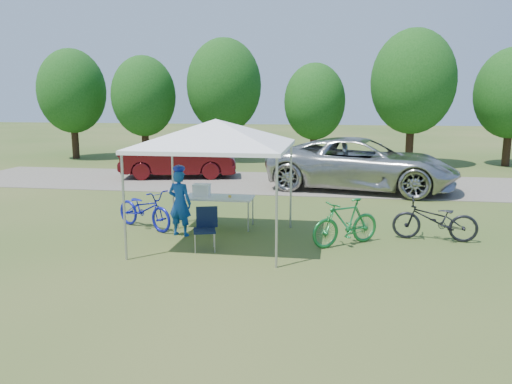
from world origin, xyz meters
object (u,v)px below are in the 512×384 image
cooler (202,190)px  bike_dark (435,220)px  bike_green (346,222)px  cyclist (180,203)px  bike_blue (144,209)px  folding_chair (206,225)px  minivan (362,164)px  folding_table (216,198)px  sedan (179,159)px

cooler → bike_dark: 5.54m
bike_green → cyclist: bearing=-128.9°
bike_blue → cooler: bearing=-42.9°
folding_chair → bike_green: size_ratio=0.52×
bike_green → bike_dark: (1.99, 0.69, -0.03)m
folding_chair → bike_blue: (-1.91, 1.40, -0.04)m
bike_green → minivan: (0.65, 6.90, 0.40)m
bike_green → folding_table: bearing=-145.3°
folding_chair → cooler: bearing=90.8°
folding_chair → sedan: sedan is taller
folding_chair → cooler: (-0.58, 1.83, 0.39)m
folding_chair → bike_dark: 5.13m
cyclist → bike_dark: (5.78, 0.49, -0.29)m
folding_table → cooler: (-0.35, -0.00, 0.20)m
bike_blue → minivan: minivan is taller
folding_chair → sedan: bearing=94.3°
folding_table → bike_green: (3.17, -1.12, -0.21)m
folding_table → sedan: 8.05m
folding_table → bike_blue: bike_blue is taller
bike_dark → cooler: bearing=-88.5°
bike_blue → sedan: bearing=40.6°
bike_green → bike_blue: bearing=-133.8°
folding_chair → bike_green: bearing=-2.9°
bike_green → sedan: size_ratio=0.37×
sedan → bike_blue: bearing=179.3°
bike_green → sedan: (-6.46, 8.46, 0.26)m
bike_dark → minivan: (-1.34, 6.21, 0.43)m
bike_blue → minivan: 8.32m
cooler → sedan: size_ratio=0.09×
folding_table → bike_green: bearing=-19.4°
bike_blue → folding_table: bearing=-46.5°
bike_dark → minivan: size_ratio=0.29×
folding_chair → cooler: size_ratio=2.13×
bike_blue → bike_dark: 6.84m
bike_blue → bike_dark: size_ratio=1.01×
folding_chair → cyclist: 1.28m
cyclist → bike_green: (3.79, -0.20, -0.26)m
bike_dark → sedan: sedan is taller
folding_table → cooler: 0.40m
cooler → bike_blue: (-1.34, -0.44, -0.43)m
cyclist → bike_green: 3.81m
cooler → sedan: (-2.94, 7.35, -0.15)m
folding_table → bike_green: size_ratio=1.09×
cyclist → bike_blue: 1.20m
folding_chair → cyclist: (-0.85, 0.92, 0.24)m
bike_blue → bike_dark: bike_blue is taller
folding_chair → bike_green: 3.03m
cooler → minivan: size_ratio=0.06×
folding_table → cyclist: size_ratio=1.21×
minivan → cooler: bearing=154.8°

